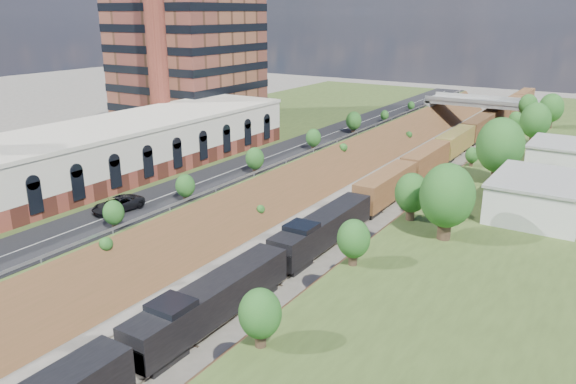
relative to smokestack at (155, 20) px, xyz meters
name	(u,v)px	position (x,y,z in m)	size (l,w,h in m)	color
platform_left	(193,155)	(3.00, 4.00, -22.50)	(44.00, 180.00, 5.00)	#3A4E20
embankment_left	(302,189)	(25.00, 4.00, -25.00)	(7.07, 180.00, 7.07)	brown
embankment_right	(442,215)	(47.00, 4.00, -25.00)	(7.07, 180.00, 7.07)	brown
rail_left_track	(351,198)	(33.40, 4.00, -24.91)	(1.58, 180.00, 0.18)	gray
rail_right_track	(384,204)	(38.60, 4.00, -24.91)	(1.58, 180.00, 0.18)	gray
road	(278,154)	(20.50, 4.00, -19.95)	(8.00, 180.00, 0.10)	black
guardrail	(300,154)	(24.60, 3.80, -19.45)	(0.10, 171.00, 0.70)	#99999E
commercial_building	(110,150)	(8.00, -18.00, -16.49)	(14.30, 62.30, 7.00)	brown
smokestack	(155,20)	(0.00, 0.00, 0.00)	(3.20, 3.20, 40.00)	brown
overpass	(480,108)	(36.00, 66.00, -20.08)	(24.50, 8.30, 7.40)	gray
white_building_near	(538,198)	(59.50, -4.00, -18.00)	(9.00, 12.00, 4.00)	silver
white_building_far	(561,157)	(59.00, 18.00, -18.20)	(8.00, 10.00, 3.60)	silver
tree_right_large	(447,196)	(53.00, -16.00, -15.62)	(5.25, 5.25, 7.61)	#473323
tree_left_crest	(78,225)	(24.20, -36.00, -17.96)	(2.45, 2.45, 3.55)	#473323
freight_train	(439,152)	(38.60, 28.22, -22.31)	(3.16, 177.33, 4.69)	black
suv	(118,204)	(20.05, -27.65, -19.08)	(2.71, 5.87, 1.63)	black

